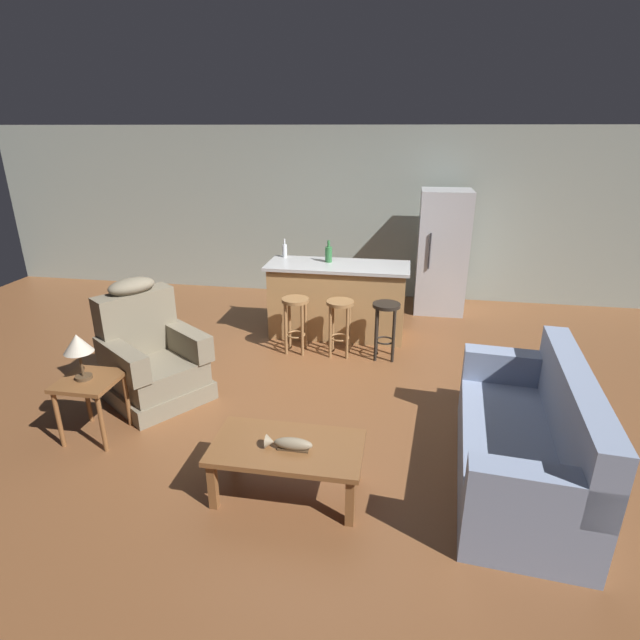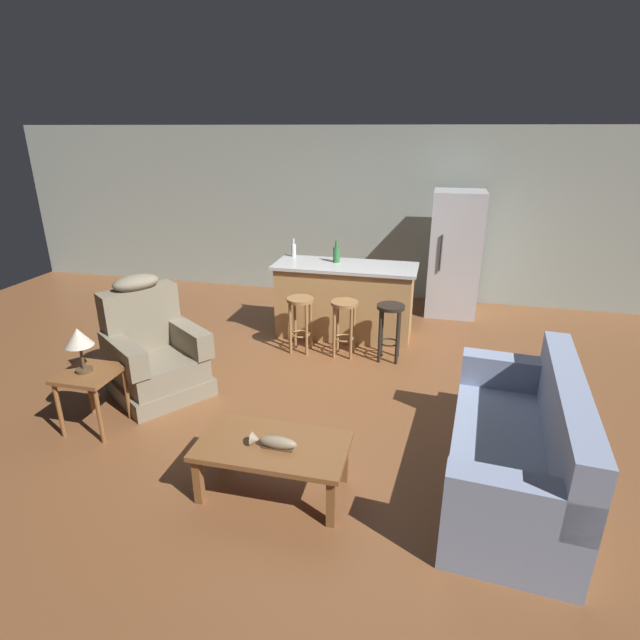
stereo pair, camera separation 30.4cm
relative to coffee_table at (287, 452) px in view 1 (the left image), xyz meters
The scene contains 15 objects.
ground_plane 1.81m from the coffee_table, 92.08° to the left, with size 12.00×12.00×0.00m.
back_wall 4.98m from the coffee_table, 90.75° to the left, with size 12.00×0.05×2.60m.
coffee_table is the anchor object (origin of this frame).
fish_figurine 0.11m from the coffee_table, 61.00° to the right, with size 0.34×0.10×0.10m.
couch 1.82m from the coffee_table, 14.49° to the left, with size 1.00×1.96×0.94m.
recliner_near_lamp 2.05m from the coffee_table, 144.51° to the left, with size 1.17×1.17×1.20m.
end_table 1.90m from the coffee_table, 166.39° to the left, with size 0.48×0.48×0.56m.
table_lamp 1.99m from the coffee_table, 166.74° to the left, with size 0.24×0.24×0.41m.
kitchen_island 3.12m from the coffee_table, 91.18° to the left, with size 1.80×0.70×0.95m.
bar_stool_left 2.54m from the coffee_table, 100.98° to the left, with size 0.32×0.32×0.68m.
bar_stool_middle 2.49m from the coffee_table, 88.80° to the left, with size 0.32×0.32×0.68m.
bar_stool_right 2.56m from the coffee_table, 76.73° to the left, with size 0.32×0.32×0.68m.
refrigerator 4.54m from the coffee_table, 73.38° to the left, with size 0.70×0.69×1.76m.
bottle_tall_green 3.54m from the coffee_table, 103.57° to the left, with size 0.06×0.06×0.24m.
bottle_short_amber 3.29m from the coffee_table, 93.56° to the left, with size 0.09×0.09×0.28m.
Camera 1 is at (0.81, -4.71, 2.56)m, focal length 28.00 mm.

